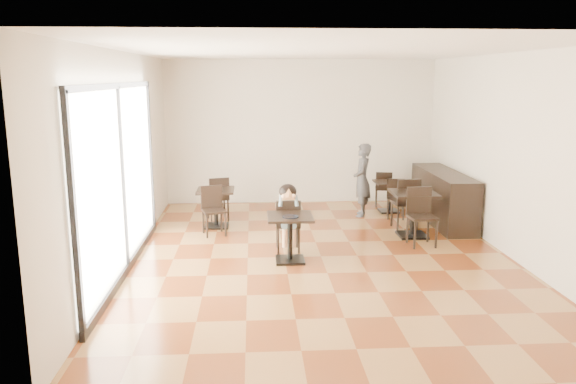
{
  "coord_description": "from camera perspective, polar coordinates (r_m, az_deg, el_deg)",
  "views": [
    {
      "loc": [
        -1.07,
        -8.54,
        2.83
      ],
      "look_at": [
        -0.51,
        0.29,
        1.0
      ],
      "focal_mm": 35.0,
      "sensor_mm": 36.0,
      "label": 1
    }
  ],
  "objects": [
    {
      "name": "cafe_table_back",
      "position": [
        12.07,
        10.24,
        -0.47
      ],
      "size": [
        0.72,
        0.72,
        0.65
      ],
      "primitive_type": null,
      "rotation": [
        0.0,
        0.0,
        -0.19
      ],
      "color": "black",
      "rests_on": "floor"
    },
    {
      "name": "plate",
      "position": [
        8.51,
        0.25,
        -2.52
      ],
      "size": [
        0.25,
        0.25,
        0.01
      ],
      "primitive_type": "cylinder",
      "color": "black",
      "rests_on": "child_table"
    },
    {
      "name": "pizza_slice",
      "position": [
        8.91,
        0.06,
        -0.42
      ],
      "size": [
        0.26,
        0.2,
        0.06
      ],
      "primitive_type": null,
      "color": "tan",
      "rests_on": "child"
    },
    {
      "name": "ceiling",
      "position": [
        8.61,
        3.63,
        14.12
      ],
      "size": [
        6.0,
        8.0,
        0.01
      ],
      "primitive_type": "cube",
      "color": "white",
      "rests_on": "floor"
    },
    {
      "name": "floor",
      "position": [
        9.06,
        3.37,
        -6.54
      ],
      "size": [
        6.0,
        8.0,
        0.01
      ],
      "primitive_type": "cube",
      "color": "brown",
      "rests_on": "ground"
    },
    {
      "name": "adult_patron",
      "position": [
        11.56,
        7.54,
        1.21
      ],
      "size": [
        0.46,
        0.6,
        1.5
      ],
      "primitive_type": "imported",
      "rotation": [
        0.0,
        0.0,
        -1.76
      ],
      "color": "#3C3C40",
      "rests_on": "floor"
    },
    {
      "name": "cafe_table_mid",
      "position": [
        10.28,
        12.57,
        -2.23
      ],
      "size": [
        0.82,
        0.82,
        0.81
      ],
      "primitive_type": null,
      "rotation": [
        0.0,
        0.0,
        0.06
      ],
      "color": "black",
      "rests_on": "floor"
    },
    {
      "name": "service_counter",
      "position": [
        11.42,
        15.49,
        -0.52
      ],
      "size": [
        0.6,
        2.4,
        1.0
      ],
      "primitive_type": "cube",
      "color": "black",
      "rests_on": "floor"
    },
    {
      "name": "wall_right",
      "position": [
        9.54,
        21.72,
        3.44
      ],
      "size": [
        0.01,
        8.0,
        3.2
      ],
      "primitive_type": "cube",
      "color": "silver",
      "rests_on": "floor"
    },
    {
      "name": "child",
      "position": [
        9.19,
        -0.02,
        -2.65
      ],
      "size": [
        0.4,
        0.56,
        1.11
      ],
      "primitive_type": null,
      "color": "slate",
      "rests_on": "child_chair"
    },
    {
      "name": "child_chair",
      "position": [
        9.22,
        -0.02,
        -3.34
      ],
      "size": [
        0.4,
        0.4,
        0.88
      ],
      "primitive_type": null,
      "rotation": [
        0.0,
        0.0,
        3.14
      ],
      "color": "black",
      "rests_on": "floor"
    },
    {
      "name": "wall_front",
      "position": [
        4.82,
        9.32,
        -3.26
      ],
      "size": [
        6.0,
        0.01,
        3.2
      ],
      "primitive_type": "cube",
      "color": "silver",
      "rests_on": "floor"
    },
    {
      "name": "chair_left_a",
      "position": [
        11.28,
        -7.16,
        -0.63
      ],
      "size": [
        0.49,
        0.49,
        0.88
      ],
      "primitive_type": null,
      "rotation": [
        0.0,
        0.0,
        3.42
      ],
      "color": "black",
      "rests_on": "floor"
    },
    {
      "name": "chair_back_b",
      "position": [
        11.54,
        10.9,
        -0.73
      ],
      "size": [
        0.41,
        0.41,
        0.79
      ],
      "primitive_type": null,
      "rotation": [
        0.0,
        0.0,
        -0.19
      ],
      "color": "black",
      "rests_on": "floor"
    },
    {
      "name": "wall_back",
      "position": [
        12.64,
        1.27,
        6.1
      ],
      "size": [
        6.0,
        0.01,
        3.2
      ],
      "primitive_type": "cube",
      "color": "silver",
      "rests_on": "floor"
    },
    {
      "name": "chair_back_a",
      "position": [
        12.58,
        9.66,
        0.35
      ],
      "size": [
        0.41,
        0.41,
        0.79
      ],
      "primitive_type": null,
      "rotation": [
        0.0,
        0.0,
        2.95
      ],
      "color": "black",
      "rests_on": "floor"
    },
    {
      "name": "chair_mid_a",
      "position": [
        10.78,
        11.79,
        -1.11
      ],
      "size": [
        0.47,
        0.47,
        0.98
      ],
      "primitive_type": null,
      "rotation": [
        0.0,
        0.0,
        3.21
      ],
      "color": "black",
      "rests_on": "floor"
    },
    {
      "name": "chair_mid_b",
      "position": [
        9.75,
        13.48,
        -2.53
      ],
      "size": [
        0.47,
        0.47,
        0.98
      ],
      "primitive_type": null,
      "rotation": [
        0.0,
        0.0,
        0.06
      ],
      "color": "black",
      "rests_on": "floor"
    },
    {
      "name": "child_table",
      "position": [
        8.71,
        0.21,
        -4.75
      ],
      "size": [
        0.69,
        0.69,
        0.73
      ],
      "primitive_type": null,
      "color": "black",
      "rests_on": "floor"
    },
    {
      "name": "cafe_table_left",
      "position": [
        10.77,
        -7.33,
        -1.64
      ],
      "size": [
        0.86,
        0.86,
        0.73
      ],
      "primitive_type": null,
      "rotation": [
        0.0,
        0.0,
        0.27
      ],
      "color": "black",
      "rests_on": "floor"
    },
    {
      "name": "wall_left",
      "position": [
        8.84,
        -16.21,
        3.22
      ],
      "size": [
        0.01,
        8.0,
        3.2
      ],
      "primitive_type": "cube",
      "color": "silver",
      "rests_on": "floor"
    },
    {
      "name": "storefront_window",
      "position": [
        8.38,
        -16.66,
        1.37
      ],
      "size": [
        0.04,
        4.5,
        2.6
      ],
      "primitive_type": "cube",
      "color": "white",
      "rests_on": "floor"
    },
    {
      "name": "chair_left_b",
      "position": [
        10.21,
        -7.53,
        -1.95
      ],
      "size": [
        0.49,
        0.49,
        0.88
      ],
      "primitive_type": null,
      "rotation": [
        0.0,
        0.0,
        0.27
      ],
      "color": "black",
      "rests_on": "floor"
    }
  ]
}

